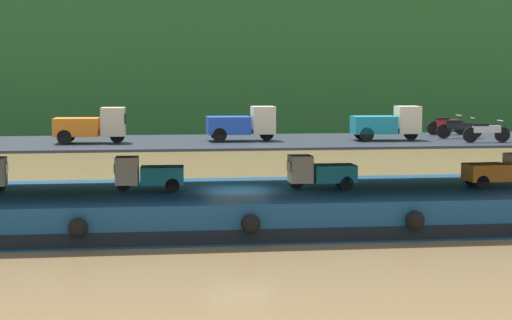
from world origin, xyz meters
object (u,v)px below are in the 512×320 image
object	(u,v)px
mini_truck_upper_bow	(387,123)
motorcycle_upper_port	(486,131)
mini_truck_upper_mid	(91,125)
mini_truck_upper_fore	(242,124)
mini_truck_lower_fore	(499,170)
mini_truck_lower_mid	(320,172)
cargo_barge	(238,208)
motorcycle_upper_centre	(459,128)
mini_truck_lower_aft	(148,174)
motorcycle_upper_stbd	(447,125)

from	to	relation	value
mini_truck_upper_bow	motorcycle_upper_port	world-z (taller)	mini_truck_upper_bow
mini_truck_upper_bow	motorcycle_upper_port	size ratio (longest dim) A/B	1.45
mini_truck_upper_mid	mini_truck_upper_fore	xyz separation A→B (m)	(5.92, 0.42, 0.00)
mini_truck_lower_fore	mini_truck_upper_fore	distance (m)	10.86
mini_truck_lower_mid	mini_truck_upper_mid	xyz separation A→B (m)	(-9.13, -0.49, 2.00)
cargo_barge	mini_truck_upper_mid	distance (m)	6.74
mini_truck_upper_fore	motorcycle_upper_port	xyz separation A→B (m)	(9.37, -1.99, -0.26)
mini_truck_lower_fore	mini_truck_upper_mid	size ratio (longest dim) A/B	1.00
mini_truck_lower_mid	mini_truck_upper_fore	distance (m)	3.78
mini_truck_lower_fore	mini_truck_upper_mid	bearing A→B (deg)	-179.68
mini_truck_upper_fore	motorcycle_upper_centre	distance (m)	9.10
motorcycle_upper_centre	mini_truck_lower_mid	bearing A→B (deg)	-178.80
cargo_barge	mini_truck_lower_aft	distance (m)	3.89
mini_truck_upper_mid	mini_truck_lower_fore	bearing A→B (deg)	0.32
mini_truck_lower_mid	mini_truck_upper_bow	xyz separation A→B (m)	(2.63, -0.52, 2.00)
mini_truck_lower_aft	mini_truck_lower_fore	xyz separation A→B (m)	(14.44, -0.63, 0.00)
mini_truck_lower_aft	mini_truck_upper_bow	xyz separation A→B (m)	(9.61, -0.74, 2.00)
motorcycle_upper_port	motorcycle_upper_centre	xyz separation A→B (m)	(-0.28, 2.19, 0.00)
mini_truck_lower_fore	motorcycle_upper_port	xyz separation A→B (m)	(-1.30, -1.66, 1.74)
mini_truck_lower_fore	motorcycle_upper_stbd	world-z (taller)	motorcycle_upper_stbd
mini_truck_upper_mid	mini_truck_upper_bow	bearing A→B (deg)	-0.12
mini_truck_upper_mid	mini_truck_upper_bow	distance (m)	11.76
mini_truck_upper_fore	motorcycle_upper_centre	world-z (taller)	mini_truck_upper_fore
mini_truck_lower_aft	motorcycle_upper_stbd	bearing A→B (deg)	8.99
mini_truck_upper_bow	motorcycle_upper_stbd	distance (m)	4.52
mini_truck_upper_bow	mini_truck_lower_mid	bearing A→B (deg)	168.87
mini_truck_lower_aft	mini_truck_lower_mid	distance (m)	6.98
mini_truck_upper_fore	cargo_barge	bearing A→B (deg)	133.11
mini_truck_upper_bow	mini_truck_lower_aft	bearing A→B (deg)	175.58
mini_truck_lower_aft	motorcycle_upper_port	size ratio (longest dim) A/B	1.46
mini_truck_upper_fore	motorcycle_upper_centre	size ratio (longest dim) A/B	1.45
mini_truck_upper_mid	mini_truck_lower_aft	bearing A→B (deg)	18.43
mini_truck_lower_fore	motorcycle_upper_port	size ratio (longest dim) A/B	1.47
mini_truck_lower_mid	motorcycle_upper_stbd	xyz separation A→B (m)	(6.15, 2.30, 1.74)
mini_truck_upper_fore	mini_truck_upper_bow	xyz separation A→B (m)	(5.84, -0.45, 0.00)
mini_truck_upper_fore	mini_truck_upper_bow	size ratio (longest dim) A/B	0.99
mini_truck_lower_aft	cargo_barge	bearing A→B (deg)	-2.12
motorcycle_upper_centre	mini_truck_lower_fore	bearing A→B (deg)	-18.31
mini_truck_lower_aft	motorcycle_upper_port	world-z (taller)	motorcycle_upper_port
cargo_barge	mini_truck_lower_fore	world-z (taller)	mini_truck_lower_fore
mini_truck_upper_mid	motorcycle_upper_stbd	bearing A→B (deg)	10.36
mini_truck_upper_mid	mini_truck_lower_mid	bearing A→B (deg)	3.08
mini_truck_lower_fore	mini_truck_lower_mid	bearing A→B (deg)	176.93
motorcycle_upper_stbd	motorcycle_upper_port	bearing A→B (deg)	-89.91
mini_truck_lower_fore	motorcycle_upper_stbd	distance (m)	3.47
mini_truck_lower_fore	motorcycle_upper_centre	xyz separation A→B (m)	(-1.58, 0.52, 1.74)
cargo_barge	mini_truck_lower_aft	world-z (taller)	mini_truck_lower_aft
mini_truck_lower_aft	mini_truck_upper_mid	distance (m)	3.02
motorcycle_upper_stbd	mini_truck_upper_bow	bearing A→B (deg)	-141.34
mini_truck_upper_bow	motorcycle_upper_centre	bearing A→B (deg)	11.14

